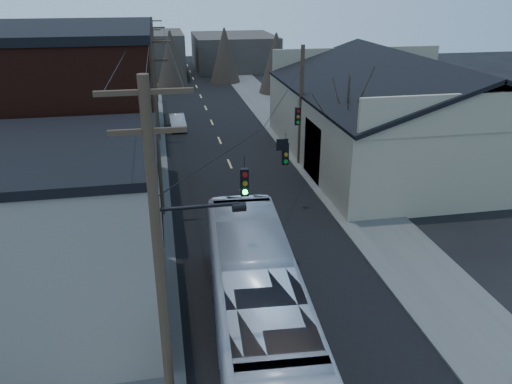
# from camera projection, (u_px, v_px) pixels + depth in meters

# --- Properties ---
(road_surface) EXTENTS (9.00, 110.00, 0.02)m
(road_surface) POSITION_uv_depth(u_px,v_px,m) (223.00, 148.00, 40.32)
(road_surface) COLOR black
(road_surface) RESTS_ON ground
(sidewalk_left) EXTENTS (4.00, 110.00, 0.12)m
(sidewalk_left) POSITION_uv_depth(u_px,v_px,m) (141.00, 152.00, 39.16)
(sidewalk_left) COLOR #474744
(sidewalk_left) RESTS_ON ground
(sidewalk_right) EXTENTS (4.00, 110.00, 0.12)m
(sidewalk_right) POSITION_uv_depth(u_px,v_px,m) (300.00, 142.00, 41.43)
(sidewalk_right) COLOR #474744
(sidewalk_right) RESTS_ON ground
(building_clapboard) EXTENTS (8.00, 8.00, 7.00)m
(building_clapboard) POSITION_uv_depth(u_px,v_px,m) (51.00, 242.00, 18.39)
(building_clapboard) COLOR slate
(building_clapboard) RESTS_ON ground
(building_brick) EXTENTS (10.00, 12.00, 10.00)m
(building_brick) POSITION_uv_depth(u_px,v_px,m) (64.00, 126.00, 27.58)
(building_brick) COLOR black
(building_brick) RESTS_ON ground
(building_left_far) EXTENTS (9.00, 14.00, 7.00)m
(building_left_far) POSITION_uv_depth(u_px,v_px,m) (103.00, 94.00, 42.73)
(building_left_far) COLOR #37322C
(building_left_far) RESTS_ON ground
(warehouse) EXTENTS (16.16, 20.60, 7.73)m
(warehouse) POSITION_uv_depth(u_px,v_px,m) (404.00, 123.00, 37.02)
(warehouse) COLOR gray
(warehouse) RESTS_ON ground
(building_far_left) EXTENTS (10.00, 12.00, 6.00)m
(building_far_left) POSITION_uv_depth(u_px,v_px,m) (147.00, 55.00, 69.77)
(building_far_left) COLOR #37322C
(building_far_left) RESTS_ON ground
(building_far_right) EXTENTS (12.00, 14.00, 5.00)m
(building_far_right) POSITION_uv_depth(u_px,v_px,m) (234.00, 51.00, 76.76)
(building_far_right) COLOR #37322C
(building_far_right) RESTS_ON ground
(bare_tree) EXTENTS (0.40, 0.40, 7.20)m
(bare_tree) POSITION_uv_depth(u_px,v_px,m) (346.00, 135.00, 31.01)
(bare_tree) COLOR black
(bare_tree) RESTS_ON ground
(utility_lines) EXTENTS (11.24, 45.28, 10.50)m
(utility_lines) POSITION_uv_depth(u_px,v_px,m) (185.00, 105.00, 32.55)
(utility_lines) COLOR #382B1E
(utility_lines) RESTS_ON ground
(bus) EXTENTS (3.79, 12.91, 3.55)m
(bus) POSITION_uv_depth(u_px,v_px,m) (256.00, 298.00, 18.10)
(bus) COLOR silver
(bus) RESTS_ON ground
(parked_car) EXTENTS (1.55, 3.95, 1.28)m
(parked_car) POSITION_uv_depth(u_px,v_px,m) (177.00, 122.00, 45.29)
(parked_car) COLOR #A3A5AB
(parked_car) RESTS_ON ground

